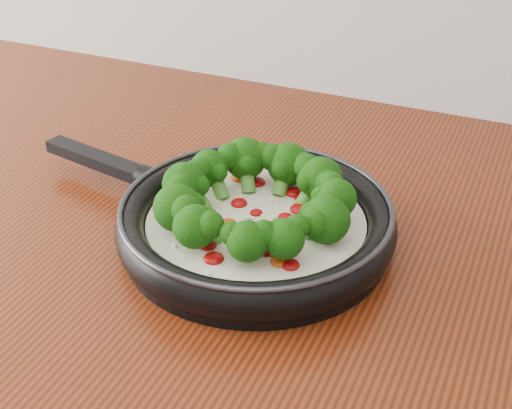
% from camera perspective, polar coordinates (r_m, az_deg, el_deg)
% --- Properties ---
extents(skillet, '(0.49, 0.35, 0.09)m').
position_cam_1_polar(skillet, '(0.76, -0.16, -0.94)').
color(skillet, black).
rests_on(skillet, counter).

